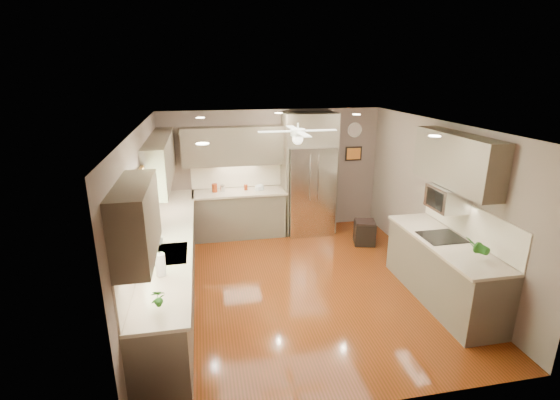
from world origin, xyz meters
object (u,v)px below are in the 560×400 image
object	(u,v)px
canister_d	(246,187)
potted_plant_left	(157,298)
refrigerator	(309,176)
paper_towel	(161,265)
canister_a	(215,188)
microwave	(448,198)
potted_plant_right	(476,246)
stool	(365,232)
soap_bottle	(159,240)
canister_b	(223,188)
bowl	(260,189)

from	to	relation	value
canister_d	potted_plant_left	world-z (taller)	potted_plant_left
refrigerator	paper_towel	world-z (taller)	refrigerator
canister_a	microwave	xyz separation A→B (m)	(3.23, -2.79, 0.46)
potted_plant_left	canister_a	bearing A→B (deg)	79.80
potted_plant_right	canister_a	bearing A→B (deg)	130.60
potted_plant_right	stool	xyz separation A→B (m)	(-0.33, 2.70, -0.87)
soap_bottle	stool	world-z (taller)	soap_bottle
potted_plant_right	potted_plant_left	bearing A→B (deg)	-173.77
stool	canister_d	bearing A→B (deg)	156.29
soap_bottle	canister_b	bearing A→B (deg)	67.72
soap_bottle	microwave	size ratio (longest dim) A/B	0.31
paper_towel	canister_d	bearing A→B (deg)	67.63
canister_d	bowl	world-z (taller)	canister_d
canister_b	canister_d	distance (m)	0.46
soap_bottle	potted_plant_left	size ratio (longest dim) A/B	0.62
refrigerator	stool	xyz separation A→B (m)	(0.90, -0.87, -0.95)
bowl	stool	distance (m)	2.23
canister_b	microwave	world-z (taller)	microwave
canister_d	potted_plant_left	size ratio (longest dim) A/B	0.40
refrigerator	potted_plant_left	bearing A→B (deg)	-123.45
potted_plant_left	microwave	distance (m)	4.18
canister_d	paper_towel	world-z (taller)	paper_towel
canister_a	canister_d	xyz separation A→B (m)	(0.62, 0.01, -0.02)
canister_d	stool	world-z (taller)	canister_d
soap_bottle	potted_plant_right	world-z (taller)	potted_plant_right
potted_plant_left	canister_d	bearing A→B (deg)	71.66
potted_plant_right	microwave	distance (m)	0.94
canister_a	refrigerator	world-z (taller)	refrigerator
canister_b	bowl	bearing A→B (deg)	-4.86
potted_plant_right	stool	world-z (taller)	potted_plant_right
canister_a	bowl	size ratio (longest dim) A/B	0.84
microwave	canister_a	bearing A→B (deg)	139.15
canister_b	paper_towel	world-z (taller)	paper_towel
canister_d	paper_towel	size ratio (longest dim) A/B	0.37
canister_a	canister_b	bearing A→B (deg)	-0.66
canister_d	soap_bottle	xyz separation A→B (m)	(-1.47, -2.47, 0.02)
canister_d	paper_towel	bearing A→B (deg)	-112.37
potted_plant_left	bowl	world-z (taller)	potted_plant_left
potted_plant_right	refrigerator	bearing A→B (deg)	108.98
canister_a	microwave	distance (m)	4.29
canister_a	paper_towel	size ratio (longest dim) A/B	0.59
canister_b	canister_d	bearing A→B (deg)	0.93
canister_a	stool	size ratio (longest dim) A/B	0.36
canister_a	refrigerator	size ratio (longest dim) A/B	0.07
soap_bottle	potted_plant_right	xyz separation A→B (m)	(3.98, -1.19, 0.09)
canister_b	microwave	distance (m)	4.18
canister_d	soap_bottle	distance (m)	2.88
canister_d	microwave	xyz separation A→B (m)	(2.61, -2.80, 0.48)
stool	potted_plant_right	bearing A→B (deg)	-83.05
microwave	stool	distance (m)	2.26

